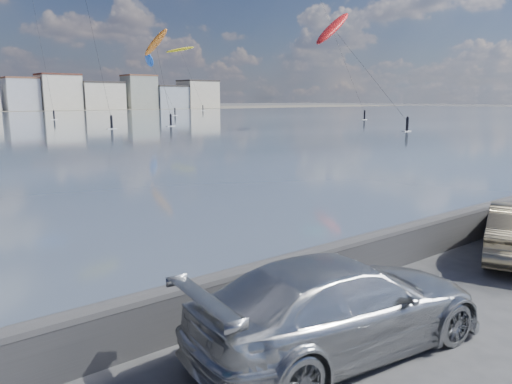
# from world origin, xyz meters

# --- Properties ---
(ground) EXTENTS (700.00, 700.00, 0.00)m
(ground) POSITION_xyz_m (0.00, 0.00, 0.00)
(ground) COLOR #333335
(ground) RESTS_ON ground
(seawall) EXTENTS (400.00, 0.36, 1.08)m
(seawall) POSITION_xyz_m (0.00, 2.70, 0.58)
(seawall) COLOR #28282B
(seawall) RESTS_ON ground
(car_silver) EXTENTS (5.86, 2.93, 1.63)m
(car_silver) POSITION_xyz_m (0.17, 0.62, 0.82)
(car_silver) COLOR #AFB2B5
(car_silver) RESTS_ON ground
(kitesurfer_2) EXTENTS (10.07, 15.17, 22.72)m
(kitesurfer_2) POSITION_xyz_m (87.53, 155.20, 21.10)
(kitesurfer_2) COLOR yellow
(kitesurfer_2) RESTS_ON ground
(kitesurfer_7) EXTENTS (6.13, 17.05, 16.54)m
(kitesurfer_7) POSITION_xyz_m (57.75, 120.45, 14.11)
(kitesurfer_7) COLOR blue
(kitesurfer_7) RESTS_ON ground
(kitesurfer_9) EXTENTS (9.60, 13.67, 17.22)m
(kitesurfer_9) POSITION_xyz_m (47.29, 44.65, 13.76)
(kitesurfer_9) COLOR red
(kitesurfer_9) RESTS_ON ground
(kitesurfer_11) EXTENTS (3.49, 10.91, 15.69)m
(kitesurfer_11) POSITION_xyz_m (33.99, 71.36, 12.97)
(kitesurfer_11) COLOR orange
(kitesurfer_11) RESTS_ON ground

